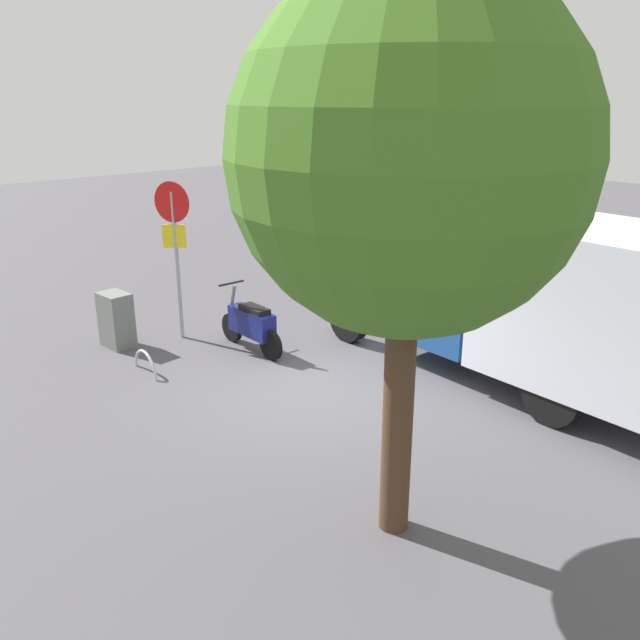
{
  "coord_description": "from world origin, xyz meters",
  "views": [
    {
      "loc": [
        -6.96,
        6.67,
        4.57
      ],
      "look_at": [
        0.2,
        -0.12,
        1.14
      ],
      "focal_mm": 36.7,
      "sensor_mm": 36.0,
      "label": 1
    }
  ],
  "objects_px": {
    "stop_sign": "(175,236)",
    "street_tree": "(409,157)",
    "motorcycle": "(251,324)",
    "utility_cabinet": "(116,320)",
    "box_truck_near": "(562,300)",
    "bike_rack_hoop": "(146,373)"
  },
  "relations": [
    {
      "from": "stop_sign",
      "to": "street_tree",
      "type": "relative_size",
      "value": 0.53
    },
    {
      "from": "box_truck_near",
      "to": "bike_rack_hoop",
      "type": "height_order",
      "value": "box_truck_near"
    },
    {
      "from": "motorcycle",
      "to": "street_tree",
      "type": "height_order",
      "value": "street_tree"
    },
    {
      "from": "stop_sign",
      "to": "motorcycle",
      "type": "bearing_deg",
      "value": -159.14
    },
    {
      "from": "stop_sign",
      "to": "bike_rack_hoop",
      "type": "bearing_deg",
      "value": 127.65
    },
    {
      "from": "motorcycle",
      "to": "utility_cabinet",
      "type": "height_order",
      "value": "motorcycle"
    },
    {
      "from": "street_tree",
      "to": "bike_rack_hoop",
      "type": "bearing_deg",
      "value": -1.23
    },
    {
      "from": "box_truck_near",
      "to": "stop_sign",
      "type": "distance_m",
      "value": 6.95
    },
    {
      "from": "motorcycle",
      "to": "stop_sign",
      "type": "height_order",
      "value": "stop_sign"
    },
    {
      "from": "motorcycle",
      "to": "utility_cabinet",
      "type": "bearing_deg",
      "value": 43.51
    },
    {
      "from": "motorcycle",
      "to": "stop_sign",
      "type": "bearing_deg",
      "value": 23.36
    },
    {
      "from": "motorcycle",
      "to": "utility_cabinet",
      "type": "xyz_separation_m",
      "value": [
        1.96,
        1.7,
        0.0
      ]
    },
    {
      "from": "motorcycle",
      "to": "utility_cabinet",
      "type": "distance_m",
      "value": 2.59
    },
    {
      "from": "box_truck_near",
      "to": "motorcycle",
      "type": "height_order",
      "value": "box_truck_near"
    },
    {
      "from": "motorcycle",
      "to": "bike_rack_hoop",
      "type": "distance_m",
      "value": 2.09
    },
    {
      "from": "utility_cabinet",
      "to": "stop_sign",
      "type": "bearing_deg",
      "value": -111.43
    },
    {
      "from": "utility_cabinet",
      "to": "box_truck_near",
      "type": "bearing_deg",
      "value": -148.78
    },
    {
      "from": "box_truck_near",
      "to": "motorcycle",
      "type": "xyz_separation_m",
      "value": [
        4.76,
        2.37,
        -1.04
      ]
    },
    {
      "from": "box_truck_near",
      "to": "stop_sign",
      "type": "relative_size",
      "value": 2.41
    },
    {
      "from": "utility_cabinet",
      "to": "bike_rack_hoop",
      "type": "relative_size",
      "value": 1.23
    },
    {
      "from": "box_truck_near",
      "to": "motorcycle",
      "type": "bearing_deg",
      "value": 30.52
    },
    {
      "from": "stop_sign",
      "to": "street_tree",
      "type": "xyz_separation_m",
      "value": [
        -6.77,
        1.53,
        1.98
      ]
    }
  ]
}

